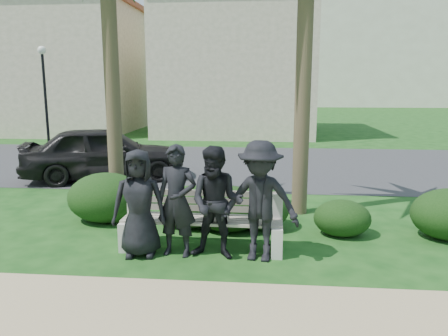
{
  "coord_description": "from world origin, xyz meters",
  "views": [
    {
      "loc": [
        0.58,
        -6.55,
        2.67
      ],
      "look_at": [
        -0.12,
        1.0,
        1.21
      ],
      "focal_mm": 35.0,
      "sensor_mm": 36.0,
      "label": 1
    }
  ],
  "objects": [
    {
      "name": "stucco_bldg_right",
      "position": [
        -1.0,
        18.0,
        3.66
      ],
      "size": [
        8.4,
        8.4,
        7.3
      ],
      "color": "tan",
      "rests_on": "ground"
    },
    {
      "name": "hotel_tower",
      "position": [
        14.0,
        55.0,
        13.41
      ],
      "size": [
        26.0,
        18.0,
        37.3
      ],
      "color": "beige",
      "rests_on": "ground"
    },
    {
      "name": "park_bench",
      "position": [
        -0.41,
        0.21,
        0.41
      ],
      "size": [
        2.62,
        0.65,
        0.91
      ],
      "rotation": [
        0.0,
        0.0,
        -0.02
      ],
      "color": "gray",
      "rests_on": "ground"
    },
    {
      "name": "man_d",
      "position": [
        0.53,
        -0.15,
        0.93
      ],
      "size": [
        1.3,
        0.89,
        1.86
      ],
      "primitive_type": "imported",
      "rotation": [
        0.0,
        0.0,
        -0.17
      ],
      "color": "black",
      "rests_on": "ground"
    },
    {
      "name": "hedge_b",
      "position": [
        -2.51,
        1.56,
        0.5
      ],
      "size": [
        1.52,
        1.25,
        0.99
      ],
      "primitive_type": "ellipsoid",
      "color": "black",
      "rests_on": "ground"
    },
    {
      "name": "ground",
      "position": [
        0.0,
        0.0,
        0.0
      ],
      "size": [
        160.0,
        160.0,
        0.0
      ],
      "primitive_type": "plane",
      "color": "#123D11",
      "rests_on": "ground"
    },
    {
      "name": "car_a",
      "position": [
        -3.92,
        5.31,
        0.76
      ],
      "size": [
        4.79,
        3.08,
        1.52
      ],
      "primitive_type": "imported",
      "rotation": [
        0.0,
        0.0,
        1.88
      ],
      "color": "black",
      "rests_on": "ground"
    },
    {
      "name": "man_a",
      "position": [
        -1.34,
        -0.14,
        0.85
      ],
      "size": [
        0.89,
        0.64,
        1.7
      ],
      "primitive_type": "imported",
      "rotation": [
        0.0,
        0.0,
        0.12
      ],
      "color": "black",
      "rests_on": "ground"
    },
    {
      "name": "man_c",
      "position": [
        -0.12,
        -0.13,
        0.88
      ],
      "size": [
        0.94,
        0.78,
        1.76
      ],
      "primitive_type": "imported",
      "rotation": [
        0.0,
        0.0,
        -0.14
      ],
      "color": "black",
      "rests_on": "ground"
    },
    {
      "name": "asphalt_street",
      "position": [
        0.0,
        8.0,
        0.0
      ],
      "size": [
        160.0,
        8.0,
        0.01
      ],
      "primitive_type": "cube",
      "color": "#2D2D30",
      "rests_on": "ground"
    },
    {
      "name": "hedge_e",
      "position": [
        2.0,
        1.12,
        0.33
      ],
      "size": [
        1.02,
        0.84,
        0.66
      ],
      "primitive_type": "ellipsoid",
      "color": "black",
      "rests_on": "ground"
    },
    {
      "name": "hedge_d",
      "position": [
        -0.05,
        1.23,
        0.42
      ],
      "size": [
        1.3,
        1.08,
        0.85
      ],
      "primitive_type": "ellipsoid",
      "color": "black",
      "rests_on": "ground"
    },
    {
      "name": "street_lamp",
      "position": [
        -9.0,
        12.0,
        2.94
      ],
      "size": [
        0.36,
        0.36,
        4.29
      ],
      "color": "black",
      "rests_on": "ground"
    },
    {
      "name": "man_b",
      "position": [
        -0.76,
        -0.07,
        0.88
      ],
      "size": [
        0.7,
        0.52,
        1.77
      ],
      "primitive_type": "imported",
      "rotation": [
        0.0,
        0.0,
        -0.16
      ],
      "color": "black",
      "rests_on": "ground"
    },
    {
      "name": "hedge_a",
      "position": [
        -2.31,
        1.53,
        0.38
      ],
      "size": [
        1.16,
        0.96,
        0.75
      ],
      "primitive_type": "ellipsoid",
      "color": "black",
      "rests_on": "ground"
    },
    {
      "name": "footpath",
      "position": [
        0.0,
        -1.8,
        0.0
      ],
      "size": [
        30.0,
        1.6,
        0.01
      ],
      "primitive_type": "cube",
      "color": "tan",
      "rests_on": "ground"
    },
    {
      "name": "stucco_bldg_left",
      "position": [
        -12.0,
        18.0,
        3.66
      ],
      "size": [
        10.4,
        8.4,
        7.3
      ],
      "color": "tan",
      "rests_on": "ground"
    },
    {
      "name": "hedge_extra",
      "position": [
        0.46,
        1.38,
        0.4
      ],
      "size": [
        1.23,
        1.02,
        0.81
      ],
      "primitive_type": "ellipsoid",
      "color": "black",
      "rests_on": "ground"
    },
    {
      "name": "hedge_c",
      "position": [
        -0.77,
        1.38,
        0.4
      ],
      "size": [
        1.23,
        1.02,
        0.81
      ],
      "primitive_type": "ellipsoid",
      "color": "black",
      "rests_on": "ground"
    }
  ]
}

